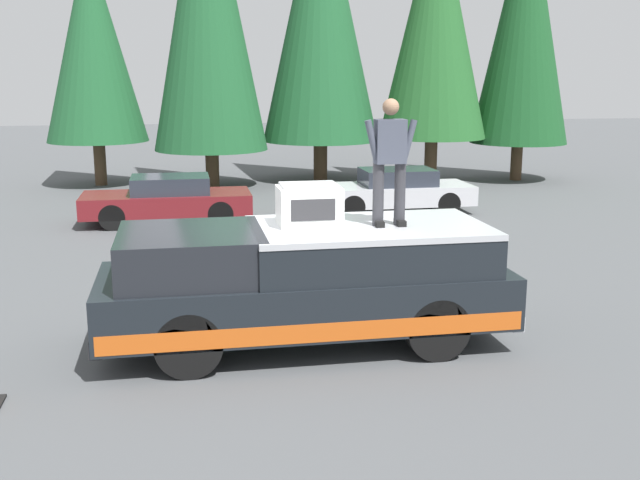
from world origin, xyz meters
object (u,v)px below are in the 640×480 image
pickup_truck (306,283)px  parked_car_silver (394,191)px  parked_car_maroon (168,199)px  compressor_unit (309,205)px  person_on_truck_bed (390,159)px

pickup_truck → parked_car_silver: pickup_truck is taller
parked_car_maroon → compressor_unit: bearing=-167.2°
pickup_truck → compressor_unit: compressor_unit is taller
parked_car_silver → parked_car_maroon: size_ratio=1.00×
pickup_truck → compressor_unit: bearing=-28.2°
person_on_truck_bed → parked_car_maroon: person_on_truck_bed is taller
person_on_truck_bed → parked_car_silver: 10.08m
pickup_truck → parked_car_silver: (9.39, -3.95, -0.29)m
compressor_unit → person_on_truck_bed: bearing=-102.2°
pickup_truck → person_on_truck_bed: person_on_truck_bed is taller
compressor_unit → parked_car_maroon: 9.26m
pickup_truck → parked_car_maroon: 9.29m
pickup_truck → parked_car_maroon: bearing=12.1°
person_on_truck_bed → parked_car_silver: (9.47, -2.82, -1.97)m
parked_car_silver → parked_car_maroon: (-0.31, 5.90, 0.00)m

